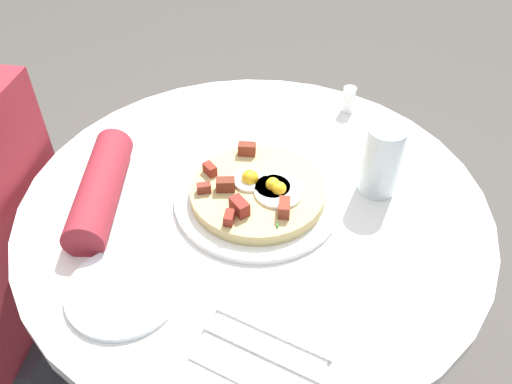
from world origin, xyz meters
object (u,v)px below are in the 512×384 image
(pizza_plate, at_px, (258,197))
(breakfast_pizza, at_px, (258,190))
(bread_plate, at_px, (124,290))
(dining_table, at_px, (254,265))
(knife, at_px, (273,331))
(salt_shaker, at_px, (349,100))
(fork, at_px, (261,352))
(water_glass, at_px, (382,160))

(pizza_plate, relative_size, breakfast_pizza, 1.24)
(breakfast_pizza, distance_m, bread_plate, 0.29)
(dining_table, height_order, knife, knife)
(bread_plate, bearing_deg, salt_shaker, 149.08)
(bread_plate, bearing_deg, breakfast_pizza, 143.33)
(dining_table, height_order, fork, fork)
(water_glass, bearing_deg, knife, -24.39)
(fork, bearing_deg, water_glass, 85.09)
(breakfast_pizza, xyz_separation_m, knife, (0.27, 0.06, -0.02))
(knife, bearing_deg, fork, -90.00)
(knife, bearing_deg, pizza_plate, 121.65)
(breakfast_pizza, xyz_separation_m, bread_plate, (0.23, -0.17, -0.02))
(breakfast_pizza, xyz_separation_m, salt_shaker, (-0.31, 0.15, 0.00))
(salt_shaker, bearing_deg, dining_table, -27.07)
(water_glass, bearing_deg, breakfast_pizza, -73.30)
(fork, height_order, knife, same)
(dining_table, xyz_separation_m, knife, (0.26, 0.07, 0.19))
(bread_plate, height_order, fork, bread_plate)
(pizza_plate, xyz_separation_m, breakfast_pizza, (0.00, 0.00, 0.02))
(dining_table, height_order, pizza_plate, pizza_plate)
(pizza_plate, bearing_deg, knife, 12.67)
(dining_table, height_order, bread_plate, bread_plate)
(breakfast_pizza, height_order, salt_shaker, breakfast_pizza)
(fork, relative_size, salt_shaker, 3.14)
(salt_shaker, bearing_deg, pizza_plate, -26.33)
(breakfast_pizza, xyz_separation_m, fork, (0.30, 0.05, -0.02))
(bread_plate, height_order, salt_shaker, salt_shaker)
(breakfast_pizza, relative_size, fork, 1.32)
(bread_plate, bearing_deg, pizza_plate, 143.56)
(bread_plate, height_order, knife, bread_plate)
(knife, height_order, salt_shaker, salt_shaker)
(breakfast_pizza, distance_m, water_glass, 0.22)
(fork, relative_size, knife, 1.00)
(dining_table, relative_size, salt_shaker, 14.51)
(dining_table, bearing_deg, bread_plate, -35.75)
(breakfast_pizza, bearing_deg, pizza_plate, -172.52)
(bread_plate, bearing_deg, dining_table, 144.25)
(pizza_plate, height_order, breakfast_pizza, breakfast_pizza)
(salt_shaker, bearing_deg, knife, -9.11)
(salt_shaker, bearing_deg, breakfast_pizza, -26.18)
(pizza_plate, distance_m, knife, 0.27)
(dining_table, relative_size, fork, 4.63)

